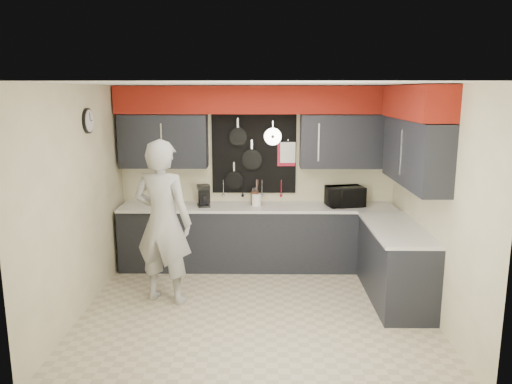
{
  "coord_description": "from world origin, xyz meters",
  "views": [
    {
      "loc": [
        0.07,
        -5.47,
        2.53
      ],
      "look_at": [
        -0.01,
        0.5,
        1.31
      ],
      "focal_mm": 35.0,
      "sensor_mm": 36.0,
      "label": 1
    }
  ],
  "objects_px": {
    "microwave": "(345,196)",
    "person": "(163,222)",
    "knife_block": "(255,198)",
    "utensil_crock": "(256,200)",
    "coffee_maker": "(204,195)"
  },
  "relations": [
    {
      "from": "utensil_crock",
      "to": "coffee_maker",
      "type": "height_order",
      "value": "coffee_maker"
    },
    {
      "from": "knife_block",
      "to": "person",
      "type": "relative_size",
      "value": 0.1
    },
    {
      "from": "microwave",
      "to": "coffee_maker",
      "type": "height_order",
      "value": "coffee_maker"
    },
    {
      "from": "microwave",
      "to": "knife_block",
      "type": "relative_size",
      "value": 2.49
    },
    {
      "from": "knife_block",
      "to": "coffee_maker",
      "type": "distance_m",
      "value": 0.73
    },
    {
      "from": "knife_block",
      "to": "person",
      "type": "xyz_separation_m",
      "value": [
        -1.08,
        -1.22,
        -0.03
      ]
    },
    {
      "from": "utensil_crock",
      "to": "coffee_maker",
      "type": "xyz_separation_m",
      "value": [
        -0.75,
        -0.04,
        0.07
      ]
    },
    {
      "from": "microwave",
      "to": "person",
      "type": "distance_m",
      "value": 2.63
    },
    {
      "from": "knife_block",
      "to": "coffee_maker",
      "type": "bearing_deg",
      "value": -162.32
    },
    {
      "from": "knife_block",
      "to": "utensil_crock",
      "type": "bearing_deg",
      "value": -26.98
    },
    {
      "from": "utensil_crock",
      "to": "knife_block",
      "type": "bearing_deg",
      "value": 140.35
    },
    {
      "from": "utensil_crock",
      "to": "coffee_maker",
      "type": "relative_size",
      "value": 0.56
    },
    {
      "from": "knife_block",
      "to": "utensil_crock",
      "type": "relative_size",
      "value": 1.19
    },
    {
      "from": "microwave",
      "to": "knife_block",
      "type": "xyz_separation_m",
      "value": [
        -1.28,
        0.04,
        -0.04
      ]
    },
    {
      "from": "microwave",
      "to": "person",
      "type": "bearing_deg",
      "value": -165.86
    }
  ]
}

